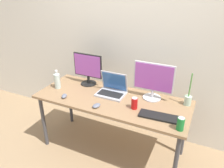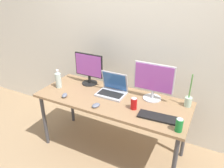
{
  "view_description": "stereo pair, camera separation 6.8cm",
  "coord_description": "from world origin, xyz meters",
  "px_view_note": "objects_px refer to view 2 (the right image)",
  "views": [
    {
      "loc": [
        0.92,
        -1.94,
        1.97
      ],
      "look_at": [
        0.0,
        0.0,
        0.92
      ],
      "focal_mm": 35.0,
      "sensor_mm": 36.0,
      "label": 1
    },
    {
      "loc": [
        0.98,
        -1.91,
        1.97
      ],
      "look_at": [
        0.0,
        0.0,
        0.92
      ],
      "focal_mm": 35.0,
      "sensor_mm": 36.0,
      "label": 2
    }
  ],
  "objects_px": {
    "mouse_by_keyboard": "(96,105)",
    "mouse_by_laptop": "(65,95)",
    "soda_can_by_laptop": "(179,125)",
    "monitor_left": "(89,68)",
    "water_bottle": "(58,79)",
    "work_desk": "(112,103)",
    "laptop_silver": "(112,89)",
    "keyboard_main": "(159,117)",
    "bamboo_vase": "(188,101)",
    "soda_can_near_keyboard": "(134,104)",
    "monitor_center": "(154,81)"
  },
  "relations": [
    {
      "from": "monitor_left",
      "to": "bamboo_vase",
      "type": "relative_size",
      "value": 1.09
    },
    {
      "from": "keyboard_main",
      "to": "mouse_by_keyboard",
      "type": "height_order",
      "value": "mouse_by_keyboard"
    },
    {
      "from": "soda_can_near_keyboard",
      "to": "soda_can_by_laptop",
      "type": "xyz_separation_m",
      "value": [
        0.49,
        -0.16,
        0.0
      ]
    },
    {
      "from": "laptop_silver",
      "to": "mouse_by_laptop",
      "type": "bearing_deg",
      "value": -144.8
    },
    {
      "from": "work_desk",
      "to": "bamboo_vase",
      "type": "distance_m",
      "value": 0.83
    },
    {
      "from": "laptop_silver",
      "to": "keyboard_main",
      "type": "xyz_separation_m",
      "value": [
        0.63,
        -0.25,
        -0.05
      ]
    },
    {
      "from": "work_desk",
      "to": "mouse_by_keyboard",
      "type": "height_order",
      "value": "mouse_by_keyboard"
    },
    {
      "from": "bamboo_vase",
      "to": "mouse_by_laptop",
      "type": "bearing_deg",
      "value": -161.33
    },
    {
      "from": "mouse_by_keyboard",
      "to": "soda_can_near_keyboard",
      "type": "height_order",
      "value": "soda_can_near_keyboard"
    },
    {
      "from": "monitor_left",
      "to": "mouse_by_laptop",
      "type": "xyz_separation_m",
      "value": [
        -0.07,
        -0.43,
        -0.19
      ]
    },
    {
      "from": "water_bottle",
      "to": "soda_can_near_keyboard",
      "type": "height_order",
      "value": "water_bottle"
    },
    {
      "from": "laptop_silver",
      "to": "mouse_by_keyboard",
      "type": "relative_size",
      "value": 3.23
    },
    {
      "from": "laptop_silver",
      "to": "soda_can_near_keyboard",
      "type": "bearing_deg",
      "value": -29.58
    },
    {
      "from": "monitor_left",
      "to": "mouse_by_keyboard",
      "type": "distance_m",
      "value": 0.61
    },
    {
      "from": "laptop_silver",
      "to": "work_desk",
      "type": "bearing_deg",
      "value": -65.82
    },
    {
      "from": "monitor_center",
      "to": "laptop_silver",
      "type": "height_order",
      "value": "monitor_center"
    },
    {
      "from": "work_desk",
      "to": "laptop_silver",
      "type": "relative_size",
      "value": 5.38
    },
    {
      "from": "monitor_left",
      "to": "bamboo_vase",
      "type": "distance_m",
      "value": 1.23
    },
    {
      "from": "mouse_by_keyboard",
      "to": "bamboo_vase",
      "type": "relative_size",
      "value": 0.27
    },
    {
      "from": "keyboard_main",
      "to": "mouse_by_laptop",
      "type": "distance_m",
      "value": 1.08
    },
    {
      "from": "mouse_by_laptop",
      "to": "soda_can_by_laptop",
      "type": "distance_m",
      "value": 1.29
    },
    {
      "from": "work_desk",
      "to": "monitor_center",
      "type": "bearing_deg",
      "value": 25.96
    },
    {
      "from": "laptop_silver",
      "to": "bamboo_vase",
      "type": "height_order",
      "value": "bamboo_vase"
    },
    {
      "from": "soda_can_near_keyboard",
      "to": "bamboo_vase",
      "type": "xyz_separation_m",
      "value": [
        0.49,
        0.31,
        0.0
      ]
    },
    {
      "from": "monitor_left",
      "to": "keyboard_main",
      "type": "height_order",
      "value": "monitor_left"
    },
    {
      "from": "soda_can_by_laptop",
      "to": "monitor_left",
      "type": "bearing_deg",
      "value": 159.35
    },
    {
      "from": "keyboard_main",
      "to": "soda_can_near_keyboard",
      "type": "height_order",
      "value": "soda_can_near_keyboard"
    },
    {
      "from": "monitor_center",
      "to": "keyboard_main",
      "type": "xyz_separation_m",
      "value": [
        0.17,
        -0.34,
        -0.21
      ]
    },
    {
      "from": "monitor_left",
      "to": "keyboard_main",
      "type": "xyz_separation_m",
      "value": [
        1.01,
        -0.35,
        -0.2
      ]
    },
    {
      "from": "mouse_by_keyboard",
      "to": "water_bottle",
      "type": "distance_m",
      "value": 0.68
    },
    {
      "from": "soda_can_near_keyboard",
      "to": "water_bottle",
      "type": "bearing_deg",
      "value": 177.56
    },
    {
      "from": "soda_can_near_keyboard",
      "to": "bamboo_vase",
      "type": "height_order",
      "value": "bamboo_vase"
    },
    {
      "from": "water_bottle",
      "to": "soda_can_by_laptop",
      "type": "bearing_deg",
      "value": -7.59
    },
    {
      "from": "mouse_by_laptop",
      "to": "soda_can_by_laptop",
      "type": "height_order",
      "value": "soda_can_by_laptop"
    },
    {
      "from": "mouse_by_laptop",
      "to": "water_bottle",
      "type": "distance_m",
      "value": 0.29
    },
    {
      "from": "monitor_left",
      "to": "soda_can_by_laptop",
      "type": "relative_size",
      "value": 3.17
    },
    {
      "from": "work_desk",
      "to": "water_bottle",
      "type": "bearing_deg",
      "value": -175.98
    },
    {
      "from": "monitor_left",
      "to": "laptop_silver",
      "type": "height_order",
      "value": "monitor_left"
    },
    {
      "from": "monitor_center",
      "to": "water_bottle",
      "type": "relative_size",
      "value": 1.89
    },
    {
      "from": "soda_can_near_keyboard",
      "to": "monitor_center",
      "type": "bearing_deg",
      "value": 70.1
    },
    {
      "from": "mouse_by_keyboard",
      "to": "mouse_by_laptop",
      "type": "xyz_separation_m",
      "value": [
        -0.43,
        0.02,
        0.0
      ]
    },
    {
      "from": "mouse_by_laptop",
      "to": "monitor_left",
      "type": "bearing_deg",
      "value": 61.07
    },
    {
      "from": "keyboard_main",
      "to": "soda_can_by_laptop",
      "type": "bearing_deg",
      "value": -31.19
    },
    {
      "from": "soda_can_by_laptop",
      "to": "bamboo_vase",
      "type": "bearing_deg",
      "value": 90.3
    },
    {
      "from": "monitor_left",
      "to": "work_desk",
      "type": "bearing_deg",
      "value": -25.92
    },
    {
      "from": "mouse_by_laptop",
      "to": "water_bottle",
      "type": "bearing_deg",
      "value": 122.62
    },
    {
      "from": "keyboard_main",
      "to": "mouse_by_keyboard",
      "type": "xyz_separation_m",
      "value": [
        -0.65,
        -0.09,
        0.01
      ]
    },
    {
      "from": "monitor_left",
      "to": "mouse_by_laptop",
      "type": "relative_size",
      "value": 4.24
    },
    {
      "from": "mouse_by_keyboard",
      "to": "mouse_by_laptop",
      "type": "distance_m",
      "value": 0.43
    },
    {
      "from": "keyboard_main",
      "to": "soda_can_by_laptop",
      "type": "height_order",
      "value": "soda_can_by_laptop"
    }
  ]
}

